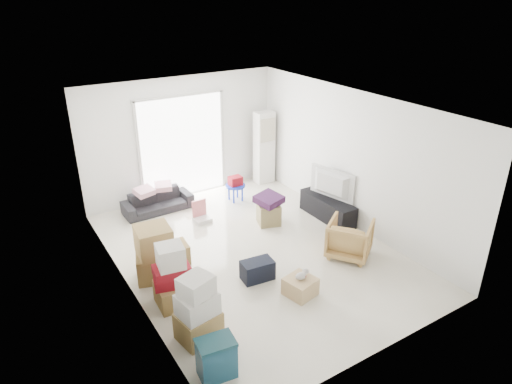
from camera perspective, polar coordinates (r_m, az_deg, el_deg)
The scene contains 21 objects.
room_shell at distance 7.76m, azimuth -0.37°, elevation 1.02°, with size 4.98×6.48×3.18m.
sliding_door at distance 10.29m, azimuth -9.18°, elevation 6.07°, with size 2.10×0.04×2.33m.
ac_tower at distance 10.99m, azimuth 1.01°, elevation 5.57°, with size 0.45×0.30×1.75m, color white.
tv_console at distance 9.55m, azimuth 8.93°, elevation -2.02°, with size 0.41×1.35×0.45m, color black.
television at distance 9.42m, azimuth 9.05°, elevation -0.41°, with size 1.06×0.61×0.14m, color black.
sofa at distance 9.94m, azimuth -12.23°, elevation -0.80°, with size 1.47×0.43×0.57m, color #29292F.
pillow_left at distance 9.72m, azimuth -13.87°, elevation 0.71°, with size 0.41×0.32×0.13m, color #F5B3CB.
pillow_right at distance 9.89m, azimuth -11.58°, elevation 1.34°, with size 0.35×0.28×0.12m, color #F5B3CB.
armchair at distance 8.27m, azimuth 11.65°, elevation -5.51°, with size 0.73×0.68×0.75m, color tan.
storage_bins at distance 5.96m, azimuth -4.97°, elevation -19.98°, with size 0.50×0.38×0.54m.
box_stack_a at distance 6.37m, azimuth -7.29°, elevation -14.59°, with size 0.61×0.54×1.00m.
box_stack_b at distance 7.02m, azimuth -10.40°, elevation -10.69°, with size 0.62×0.53×1.02m.
box_stack_c at distance 7.66m, azimuth -12.51°, elevation -7.54°, with size 0.75×0.68×0.93m.
loose_box at distance 8.14m, azimuth -10.01°, elevation -7.53°, with size 0.42×0.42×0.35m, color olive.
duffel_bag at distance 7.60m, azimuth 0.18°, elevation -9.73°, with size 0.52×0.31×0.33m, color black.
ottoman at distance 9.24m, azimuth 1.59°, elevation -2.73°, with size 0.43×0.43×0.43m, color #9D865B.
blanket at distance 9.12m, azimuth 1.61°, elevation -1.15°, with size 0.47×0.47×0.14m, color #411D49.
kids_table at distance 10.14m, azimuth -2.60°, elevation 1.04°, with size 0.44×0.44×0.58m.
toy_walker at distance 9.44m, azimuth -6.87°, elevation -2.92°, with size 0.34×0.30×0.44m.
wood_crate at distance 7.30m, azimuth 5.56°, elevation -11.67°, with size 0.43×0.43×0.29m, color tan.
plush_bunny at distance 7.21m, azimuth 5.77°, elevation -10.26°, with size 0.26×0.15×0.13m.
Camera 1 is at (-3.74, -6.06, 4.44)m, focal length 32.00 mm.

